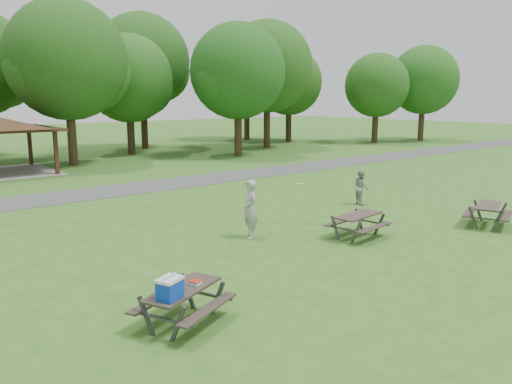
% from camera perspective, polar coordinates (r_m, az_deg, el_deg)
% --- Properties ---
extents(ground, '(160.00, 160.00, 0.00)m').
position_cam_1_polar(ground, '(14.43, 7.12, -7.87)').
color(ground, '#2F601B').
rests_on(ground, ground).
extents(asphalt_path, '(120.00, 3.20, 0.02)m').
position_cam_1_polar(asphalt_path, '(25.80, -16.04, 0.14)').
color(asphalt_path, '#414144').
rests_on(asphalt_path, ground).
extents(tree_row_e, '(8.40, 8.00, 11.02)m').
position_cam_1_polar(tree_row_e, '(36.50, -20.66, 13.56)').
color(tree_row_e, '#322416').
rests_on(tree_row_e, ground).
extents(tree_row_f, '(7.35, 7.00, 9.55)m').
position_cam_1_polar(tree_row_f, '(41.98, -14.28, 12.18)').
color(tree_row_f, black).
rests_on(tree_row_f, ground).
extents(tree_row_g, '(7.77, 7.40, 10.25)m').
position_cam_1_polar(tree_row_g, '(39.59, -2.01, 13.30)').
color(tree_row_g, black).
rests_on(tree_row_g, ground).
extents(tree_row_h, '(8.61, 8.20, 11.37)m').
position_cam_1_polar(tree_row_h, '(46.12, 1.36, 13.82)').
color(tree_row_h, black).
rests_on(tree_row_h, ground).
extents(tree_row_i, '(7.14, 6.80, 9.52)m').
position_cam_1_polar(tree_row_i, '(52.68, 3.85, 12.21)').
color(tree_row_i, black).
rests_on(tree_row_i, ground).
extents(tree_row_j, '(6.72, 6.40, 8.96)m').
position_cam_1_polar(tree_row_j, '(52.79, 13.66, 11.55)').
color(tree_row_j, black).
rests_on(tree_row_j, ground).
extents(tree_deep_c, '(8.82, 8.40, 11.90)m').
position_cam_1_polar(tree_deep_c, '(46.53, -12.82, 14.05)').
color(tree_deep_c, black).
rests_on(tree_deep_c, ground).
extents(tree_deep_d, '(8.40, 8.00, 11.27)m').
position_cam_1_polar(tree_deep_d, '(54.83, -1.01, 13.34)').
color(tree_deep_d, black).
rests_on(tree_deep_d, ground).
extents(tree_flank_right, '(7.56, 7.20, 9.97)m').
position_cam_1_polar(tree_flank_right, '(56.89, 18.65, 11.82)').
color(tree_flank_right, '#332316').
rests_on(tree_flank_right, ground).
extents(picnic_table_near, '(2.27, 2.08, 1.28)m').
position_cam_1_polar(picnic_table_near, '(10.30, -8.80, -11.38)').
color(picnic_table_near, '#2D2620').
rests_on(picnic_table_near, ground).
extents(picnic_table_middle, '(2.03, 1.71, 0.81)m').
position_cam_1_polar(picnic_table_middle, '(16.88, 11.58, -3.14)').
color(picnic_table_middle, '#332824').
rests_on(picnic_table_middle, ground).
extents(picnic_table_far, '(2.27, 2.05, 0.81)m').
position_cam_1_polar(picnic_table_far, '(19.86, 24.98, -1.85)').
color(picnic_table_far, '#322924').
rests_on(picnic_table_far, ground).
extents(frisbee_in_flight, '(0.35, 0.35, 0.02)m').
position_cam_1_polar(frisbee_in_flight, '(18.37, 5.05, 0.93)').
color(frisbee_in_flight, yellow).
rests_on(frisbee_in_flight, ground).
extents(frisbee_thrower, '(0.64, 0.81, 1.93)m').
position_cam_1_polar(frisbee_thrower, '(16.42, -0.68, -1.98)').
color(frisbee_thrower, '#A0A0A2').
rests_on(frisbee_thrower, ground).
extents(frisbee_catcher, '(0.81, 0.89, 1.49)m').
position_cam_1_polar(frisbee_catcher, '(22.13, 11.91, 0.54)').
color(frisbee_catcher, '#9B9B9E').
rests_on(frisbee_catcher, ground).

